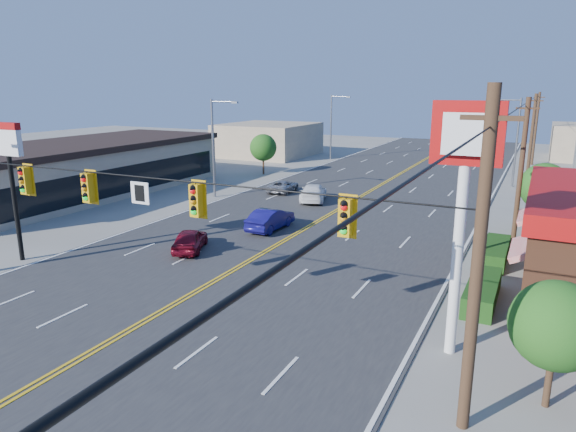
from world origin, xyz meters
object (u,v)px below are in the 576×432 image
at_px(signal_span, 112,206).
at_px(car_silver, 283,187).
at_px(car_magenta, 190,241).
at_px(car_blue, 270,220).
at_px(pizza_hut_sign, 10,163).
at_px(kfc_pylon, 464,180).
at_px(car_white, 313,193).

relative_size(signal_span, car_silver, 6.35).
distance_m(signal_span, car_magenta, 10.77).
relative_size(car_magenta, car_blue, 0.87).
relative_size(signal_span, car_magenta, 6.70).
bearing_deg(car_magenta, signal_span, 88.45).
xyz_separation_m(signal_span, pizza_hut_sign, (-10.88, 4.00, 0.30)).
height_order(signal_span, kfc_pylon, signal_span).
bearing_deg(kfc_pylon, car_blue, 139.69).
bearing_deg(car_magenta, kfc_pylon, 137.01).
xyz_separation_m(car_magenta, car_blue, (1.95, 5.82, 0.07)).
bearing_deg(signal_span, car_blue, 96.91).
height_order(kfc_pylon, car_magenta, kfc_pylon).
relative_size(car_magenta, car_white, 0.77).
distance_m(pizza_hut_sign, car_magenta, 9.90).
bearing_deg(car_blue, pizza_hut_sign, 51.02).
xyz_separation_m(kfc_pylon, car_silver, (-17.65, 22.09, -5.51)).
height_order(pizza_hut_sign, car_magenta, pizza_hut_sign).
distance_m(car_magenta, car_silver, 17.16).
xyz_separation_m(signal_span, kfc_pylon, (11.12, 4.00, 1.16)).
xyz_separation_m(car_white, car_silver, (-3.74, 2.08, -0.15)).
height_order(pizza_hut_sign, car_blue, pizza_hut_sign).
relative_size(kfc_pylon, car_silver, 2.22).
bearing_deg(pizza_hut_sign, car_magenta, 35.88).
bearing_deg(pizza_hut_sign, kfc_pylon, 0.00).
height_order(car_blue, car_silver, car_blue).
bearing_deg(car_magenta, pizza_hut_sign, 11.97).
bearing_deg(kfc_pylon, car_silver, 128.63).
bearing_deg(kfc_pylon, signal_span, -160.22).
bearing_deg(car_magenta, car_blue, -132.42).
relative_size(kfc_pylon, car_blue, 2.05).
distance_m(signal_span, car_blue, 15.66).
relative_size(kfc_pylon, car_magenta, 2.34).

